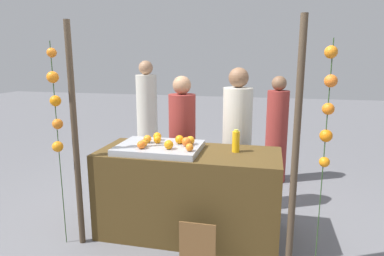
# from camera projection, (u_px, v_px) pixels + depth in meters

# --- Properties ---
(ground_plane) EXTENTS (24.00, 24.00, 0.00)m
(ground_plane) POSITION_uv_depth(u_px,v_px,m) (189.00, 232.00, 3.48)
(ground_plane) COLOR slate
(stall_counter) EXTENTS (1.77, 0.74, 0.86)m
(stall_counter) POSITION_uv_depth(u_px,v_px,m) (189.00, 193.00, 3.39)
(stall_counter) COLOR #4C3819
(stall_counter) RESTS_ON ground_plane
(orange_tray) EXTENTS (0.80, 0.59, 0.06)m
(orange_tray) POSITION_uv_depth(u_px,v_px,m) (159.00, 148.00, 3.31)
(orange_tray) COLOR #9EA0A5
(orange_tray) RESTS_ON stall_counter
(orange_0) EXTENTS (0.07, 0.07, 0.07)m
(orange_0) POSITION_uv_depth(u_px,v_px,m) (144.00, 143.00, 3.22)
(orange_0) COLOR orange
(orange_0) RESTS_ON orange_tray
(orange_1) EXTENTS (0.07, 0.07, 0.07)m
(orange_1) POSITION_uv_depth(u_px,v_px,m) (190.00, 147.00, 3.07)
(orange_1) COLOR orange
(orange_1) RESTS_ON orange_tray
(orange_2) EXTENTS (0.08, 0.08, 0.08)m
(orange_2) POSITION_uv_depth(u_px,v_px,m) (190.00, 140.00, 3.31)
(orange_2) COLOR orange
(orange_2) RESTS_ON orange_tray
(orange_3) EXTENTS (0.08, 0.08, 0.08)m
(orange_3) POSITION_uv_depth(u_px,v_px,m) (157.00, 136.00, 3.47)
(orange_3) COLOR orange
(orange_3) RESTS_ON orange_tray
(orange_4) EXTENTS (0.09, 0.09, 0.09)m
(orange_4) POSITION_uv_depth(u_px,v_px,m) (180.00, 140.00, 3.33)
(orange_4) COLOR orange
(orange_4) RESTS_ON orange_tray
(orange_5) EXTENTS (0.08, 0.08, 0.08)m
(orange_5) POSITION_uv_depth(u_px,v_px,m) (157.00, 139.00, 3.36)
(orange_5) COLOR orange
(orange_5) RESTS_ON orange_tray
(orange_6) EXTENTS (0.09, 0.09, 0.09)m
(orange_6) POSITION_uv_depth(u_px,v_px,m) (186.00, 142.00, 3.25)
(orange_6) COLOR orange
(orange_6) RESTS_ON orange_tray
(orange_7) EXTENTS (0.09, 0.09, 0.09)m
(orange_7) POSITION_uv_depth(u_px,v_px,m) (169.00, 145.00, 3.14)
(orange_7) COLOR orange
(orange_7) RESTS_ON orange_tray
(orange_8) EXTENTS (0.08, 0.08, 0.08)m
(orange_8) POSITION_uv_depth(u_px,v_px,m) (141.00, 145.00, 3.15)
(orange_8) COLOR orange
(orange_8) RESTS_ON orange_tray
(orange_9) EXTENTS (0.08, 0.08, 0.08)m
(orange_9) POSITION_uv_depth(u_px,v_px,m) (148.00, 139.00, 3.37)
(orange_9) COLOR orange
(orange_9) RESTS_ON orange_tray
(juice_bottle) EXTENTS (0.07, 0.07, 0.22)m
(juice_bottle) POSITION_uv_depth(u_px,v_px,m) (236.00, 141.00, 3.25)
(juice_bottle) COLOR #ECAC14
(juice_bottle) RESTS_ON stall_counter
(chalkboard_sign) EXTENTS (0.31, 0.03, 0.43)m
(chalkboard_sign) POSITION_uv_depth(u_px,v_px,m) (197.00, 246.00, 2.85)
(chalkboard_sign) COLOR brown
(chalkboard_sign) RESTS_ON ground_plane
(vendor_left) EXTENTS (0.31, 0.31, 1.55)m
(vendor_left) POSITION_uv_depth(u_px,v_px,m) (182.00, 147.00, 3.99)
(vendor_left) COLOR maroon
(vendor_left) RESTS_ON ground_plane
(vendor_right) EXTENTS (0.33, 0.33, 1.65)m
(vendor_right) POSITION_uv_depth(u_px,v_px,m) (237.00, 145.00, 3.89)
(vendor_right) COLOR beige
(vendor_right) RESTS_ON ground_plane
(crowd_person_0) EXTENTS (0.30, 0.30, 1.51)m
(crowd_person_0) POSITION_uv_depth(u_px,v_px,m) (277.00, 133.00, 4.80)
(crowd_person_0) COLOR maroon
(crowd_person_0) RESTS_ON ground_plane
(crowd_person_1) EXTENTS (0.34, 0.34, 1.70)m
(crowd_person_1) POSITION_uv_depth(u_px,v_px,m) (147.00, 116.00, 5.65)
(crowd_person_1) COLOR beige
(crowd_person_1) RESTS_ON ground_plane
(canopy_post_left) EXTENTS (0.06, 0.06, 2.07)m
(canopy_post_left) POSITION_uv_depth(u_px,v_px,m) (75.00, 138.00, 3.08)
(canopy_post_left) COLOR #473828
(canopy_post_left) RESTS_ON ground_plane
(canopy_post_right) EXTENTS (0.06, 0.06, 2.07)m
(canopy_post_right) POSITION_uv_depth(u_px,v_px,m) (296.00, 151.00, 2.66)
(canopy_post_right) COLOR #473828
(canopy_post_right) RESTS_ON ground_plane
(garland_strand_left) EXTENTS (0.11, 0.11, 1.90)m
(garland_strand_left) POSITION_uv_depth(u_px,v_px,m) (55.00, 105.00, 3.01)
(garland_strand_left) COLOR #2D4C23
(garland_strand_left) RESTS_ON ground_plane
(garland_strand_right) EXTENTS (0.11, 0.11, 1.90)m
(garland_strand_right) POSITION_uv_depth(u_px,v_px,m) (328.00, 106.00, 2.55)
(garland_strand_right) COLOR #2D4C23
(garland_strand_right) RESTS_ON ground_plane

